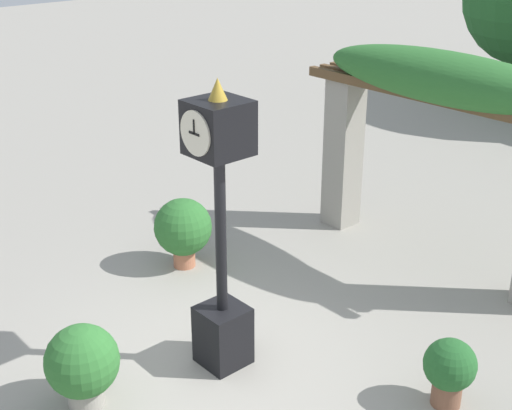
{
  "coord_description": "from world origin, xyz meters",
  "views": [
    {
      "loc": [
        5.38,
        -4.17,
        4.92
      ],
      "look_at": [
        0.0,
        0.6,
        1.83
      ],
      "focal_mm": 50.0,
      "sensor_mm": 36.0,
      "label": 1
    }
  ],
  "objects_px": {
    "potted_plant_near_left": "(183,228)",
    "potted_plant_far_left": "(450,369)",
    "potted_plant_near_right": "(82,364)",
    "pedestal_clock": "(221,234)"
  },
  "relations": [
    {
      "from": "potted_plant_far_left",
      "to": "potted_plant_near_left",
      "type": "bearing_deg",
      "value": -176.94
    },
    {
      "from": "potted_plant_near_right",
      "to": "potted_plant_near_left",
      "type": "bearing_deg",
      "value": 124.9
    },
    {
      "from": "potted_plant_near_left",
      "to": "potted_plant_far_left",
      "type": "height_order",
      "value": "potted_plant_near_left"
    },
    {
      "from": "pedestal_clock",
      "to": "potted_plant_far_left",
      "type": "xyz_separation_m",
      "value": [
        2.14,
        1.28,
        -1.19
      ]
    },
    {
      "from": "potted_plant_near_right",
      "to": "pedestal_clock",
      "type": "bearing_deg",
      "value": 76.76
    },
    {
      "from": "potted_plant_near_left",
      "to": "potted_plant_far_left",
      "type": "distance_m",
      "value": 4.35
    },
    {
      "from": "pedestal_clock",
      "to": "potted_plant_far_left",
      "type": "height_order",
      "value": "pedestal_clock"
    },
    {
      "from": "potted_plant_near_right",
      "to": "potted_plant_far_left",
      "type": "distance_m",
      "value": 3.8
    },
    {
      "from": "potted_plant_near_left",
      "to": "potted_plant_near_right",
      "type": "height_order",
      "value": "potted_plant_near_left"
    },
    {
      "from": "potted_plant_near_left",
      "to": "potted_plant_near_right",
      "type": "xyz_separation_m",
      "value": [
        1.83,
        -2.62,
        -0.08
      ]
    }
  ]
}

